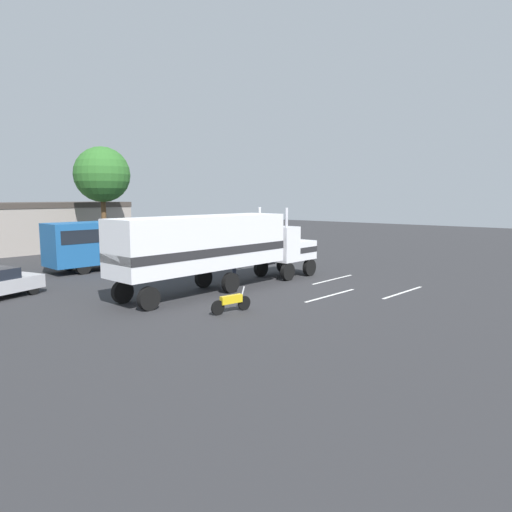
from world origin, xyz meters
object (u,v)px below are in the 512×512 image
Objects in this scene: person_bystander at (234,262)px; semi_truck at (218,245)px; parked_bus at (123,239)px; tree_center at (102,175)px; motorcycle at (231,302)px.

semi_truck is at bearing -149.01° from person_bystander.
semi_truck is 11.51m from parked_bus.
tree_center is (5.71, 19.56, 4.55)m from semi_truck.
parked_bus is 10.36m from tree_center.
parked_bus is 16.26m from motorcycle.
motorcycle is 26.06m from tree_center.
person_bystander is 18.18m from tree_center.
semi_truck reaches higher than person_bystander.
tree_center is (1.50, 17.03, 6.19)m from person_bystander.
parked_bus reaches higher than motorcycle.
parked_bus is at bearing -114.91° from tree_center.
tree_center reaches higher than parked_bus.
motorcycle is at bearing -111.05° from tree_center.
tree_center reaches higher than semi_truck.
person_bystander is at bearing -75.25° from parked_bus.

